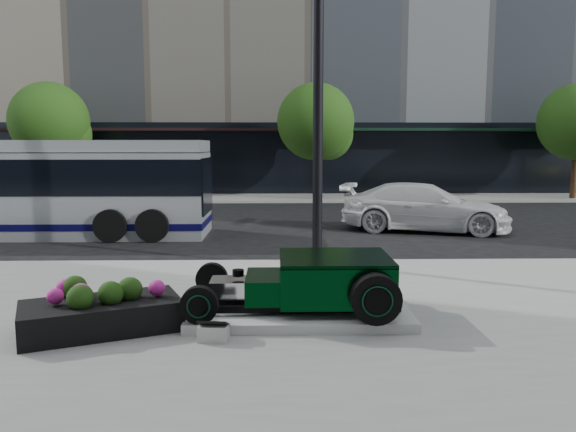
{
  "coord_description": "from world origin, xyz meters",
  "views": [
    {
      "loc": [
        -0.95,
        -14.88,
        2.79
      ],
      "look_at": [
        -0.69,
        -2.37,
        1.2
      ],
      "focal_mm": 35.0,
      "sensor_mm": 36.0,
      "label": 1
    }
  ],
  "objects_px": {
    "flower_planter": "(101,313)",
    "transit_bus": "(11,188)",
    "lamppost": "(318,110)",
    "hot_rod": "(321,280)",
    "white_sedan": "(425,207)"
  },
  "relations": [
    {
      "from": "flower_planter",
      "to": "transit_bus",
      "type": "relative_size",
      "value": 0.2
    },
    {
      "from": "transit_bus",
      "to": "lamppost",
      "type": "bearing_deg",
      "value": -28.26
    },
    {
      "from": "hot_rod",
      "to": "transit_bus",
      "type": "relative_size",
      "value": 0.27
    },
    {
      "from": "white_sedan",
      "to": "transit_bus",
      "type": "bearing_deg",
      "value": 107.78
    },
    {
      "from": "hot_rod",
      "to": "transit_bus",
      "type": "bearing_deg",
      "value": 135.07
    },
    {
      "from": "lamppost",
      "to": "flower_planter",
      "type": "relative_size",
      "value": 3.02
    },
    {
      "from": "hot_rod",
      "to": "lamppost",
      "type": "distance_m",
      "value": 4.87
    },
    {
      "from": "lamppost",
      "to": "transit_bus",
      "type": "relative_size",
      "value": 0.61
    },
    {
      "from": "lamppost",
      "to": "white_sedan",
      "type": "bearing_deg",
      "value": 54.87
    },
    {
      "from": "flower_planter",
      "to": "white_sedan",
      "type": "xyz_separation_m",
      "value": [
        7.35,
        10.1,
        0.4
      ]
    },
    {
      "from": "lamppost",
      "to": "transit_bus",
      "type": "bearing_deg",
      "value": 151.74
    },
    {
      "from": "hot_rod",
      "to": "white_sedan",
      "type": "xyz_separation_m",
      "value": [
        4.13,
        9.48,
        0.08
      ]
    },
    {
      "from": "lamppost",
      "to": "white_sedan",
      "type": "height_order",
      "value": "lamppost"
    },
    {
      "from": "transit_bus",
      "to": "white_sedan",
      "type": "bearing_deg",
      "value": 2.9
    },
    {
      "from": "white_sedan",
      "to": "lamppost",
      "type": "bearing_deg",
      "value": 159.75
    }
  ]
}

